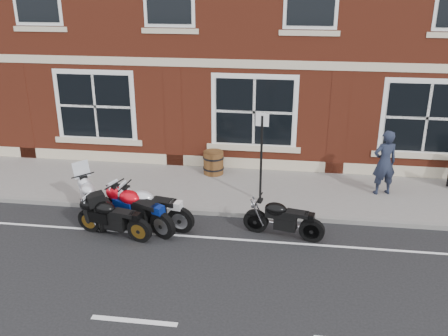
{
  "coord_description": "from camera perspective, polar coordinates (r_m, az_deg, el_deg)",
  "views": [
    {
      "loc": [
        2.63,
        -10.08,
        5.83
      ],
      "look_at": [
        0.99,
        1.6,
        1.25
      ],
      "focal_mm": 40.0,
      "sensor_mm": 36.0,
      "label": 1
    }
  ],
  "objects": [
    {
      "name": "moto_sport_silver",
      "position": [
        12.33,
        -8.37,
        -4.28
      ],
      "size": [
        2.18,
        0.59,
        0.99
      ],
      "rotation": [
        0.0,
        0.0,
        1.36
      ],
      "color": "black",
      "rests_on": "ground"
    },
    {
      "name": "parking_sign",
      "position": [
        13.03,
        4.3,
        1.9
      ],
      "size": [
        0.34,
        0.07,
        2.43
      ],
      "rotation": [
        0.0,
        0.0,
        -0.14
      ],
      "color": "black",
      "rests_on": "sidewalk"
    },
    {
      "name": "moto_sport_red",
      "position": [
        12.29,
        -9.83,
        -4.43
      ],
      "size": [
        2.04,
        1.13,
        1.0
      ],
      "rotation": [
        0.0,
        0.0,
        1.1
      ],
      "color": "black",
      "rests_on": "ground"
    },
    {
      "name": "pedestrian_left",
      "position": [
        14.3,
        17.88,
        0.59
      ],
      "size": [
        0.77,
        0.62,
        1.84
      ],
      "primitive_type": "imported",
      "rotation": [
        0.0,
        0.0,
        3.45
      ],
      "color": "#1D2234",
      "rests_on": "sidewalk"
    },
    {
      "name": "moto_touring_silver",
      "position": [
        13.05,
        -14.71,
        -3.36
      ],
      "size": [
        1.27,
        1.79,
        1.36
      ],
      "rotation": [
        0.0,
        0.0,
        0.6
      ],
      "color": "black",
      "rests_on": "ground"
    },
    {
      "name": "sidewalk",
      "position": [
        14.54,
        -3.11,
        -2.18
      ],
      "size": [
        30.0,
        3.0,
        0.12
      ],
      "primitive_type": "cube",
      "color": "slate",
      "rests_on": "ground"
    },
    {
      "name": "ground",
      "position": [
        11.94,
        -5.85,
        -8.11
      ],
      "size": [
        80.0,
        80.0,
        0.0
      ],
      "primitive_type": "plane",
      "color": "black",
      "rests_on": "ground"
    },
    {
      "name": "barrel_planter",
      "position": [
        15.21,
        -1.21,
        0.62
      ],
      "size": [
        0.64,
        0.64,
        0.71
      ],
      "color": "#443412",
      "rests_on": "sidewalk"
    },
    {
      "name": "moto_sport_black",
      "position": [
        12.09,
        -12.6,
        -5.42
      ],
      "size": [
        1.96,
        0.59,
        0.89
      ],
      "rotation": [
        0.0,
        0.0,
        1.33
      ],
      "color": "black",
      "rests_on": "ground"
    },
    {
      "name": "kerb",
      "position": [
        13.13,
        -4.42,
        -4.89
      ],
      "size": [
        30.0,
        0.16,
        0.12
      ],
      "primitive_type": "cube",
      "color": "slate",
      "rests_on": "ground"
    },
    {
      "name": "moto_naked_black",
      "position": [
        11.87,
        6.67,
        -5.57
      ],
      "size": [
        1.94,
        0.55,
        0.88
      ],
      "rotation": [
        0.0,
        0.0,
        1.35
      ],
      "color": "black",
      "rests_on": "ground"
    }
  ]
}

